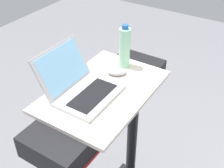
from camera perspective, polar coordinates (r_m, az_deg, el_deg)
The scene contains 4 objects.
desk_board at distance 1.41m, azimuth -1.72°, elevation -1.35°, with size 0.64×0.43×0.02m, color beige.
laptop at distance 1.36m, azimuth -6.16°, elevation -0.42°, with size 0.30×0.31×0.21m.
computer_mouse at distance 1.50m, azimuth 0.94°, elevation 2.45°, with size 0.06×0.10×0.03m, color #B2B2B7.
water_bottle at distance 1.53m, azimuth 2.49°, elevation 7.24°, with size 0.06×0.06×0.24m.
Camera 1 is at (-0.93, 0.06, 2.02)m, focal length 46.31 mm.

